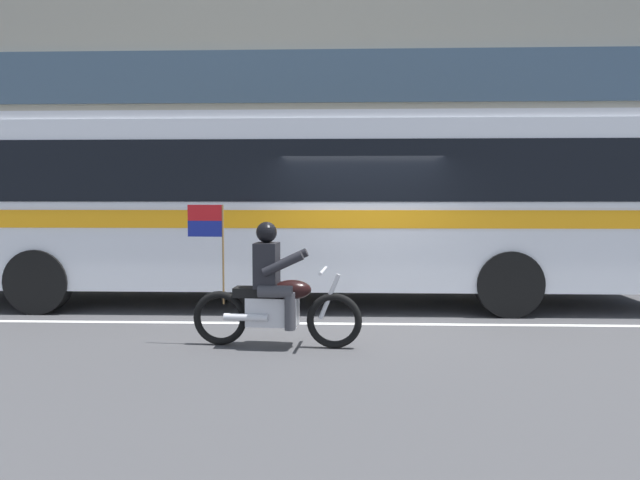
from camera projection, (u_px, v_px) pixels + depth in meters
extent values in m
plane|color=#3D3D3F|center=(361.00, 316.00, 9.37)|extent=(60.00, 60.00, 0.00)
cube|color=gray|center=(354.00, 271.00, 14.45)|extent=(28.00, 3.80, 0.15)
cube|color=silver|center=(363.00, 324.00, 8.77)|extent=(26.60, 0.14, 0.01)
cube|color=#384C60|center=(354.00, 76.00, 15.94)|extent=(25.76, 0.10, 1.40)
cube|color=silver|center=(291.00, 205.00, 10.49)|extent=(12.77, 2.59, 2.70)
cube|color=black|center=(290.00, 174.00, 10.45)|extent=(11.75, 2.62, 0.96)
cube|color=orange|center=(291.00, 216.00, 10.50)|extent=(12.52, 2.61, 0.28)
cube|color=#BABCC3|center=(290.00, 124.00, 10.38)|extent=(12.52, 2.46, 0.16)
cylinder|color=black|center=(39.00, 281.00, 9.54)|extent=(1.04, 0.30, 1.04)
cylinder|color=black|center=(509.00, 284.00, 9.27)|extent=(1.04, 0.30, 1.04)
torus|color=black|center=(334.00, 321.00, 7.35)|extent=(0.69, 0.14, 0.69)
torus|color=black|center=(220.00, 318.00, 7.52)|extent=(0.69, 0.14, 0.69)
cube|color=silver|center=(273.00, 311.00, 7.43)|extent=(0.66, 0.33, 0.36)
ellipsoid|color=black|center=(292.00, 290.00, 7.38)|extent=(0.50, 0.32, 0.24)
cube|color=black|center=(257.00, 292.00, 7.44)|extent=(0.58, 0.30, 0.12)
cylinder|color=silver|center=(329.00, 297.00, 7.34)|extent=(0.28, 0.08, 0.58)
cylinder|color=silver|center=(323.00, 271.00, 7.32)|extent=(0.09, 0.64, 0.04)
cylinder|color=silver|center=(246.00, 317.00, 7.31)|extent=(0.56, 0.13, 0.09)
cube|color=black|center=(267.00, 265.00, 7.40)|extent=(0.31, 0.38, 0.56)
sphere|color=black|center=(266.00, 232.00, 7.37)|extent=(0.26, 0.26, 0.26)
cylinder|color=#38383D|center=(281.00, 287.00, 7.58)|extent=(0.43, 0.18, 0.15)
cylinder|color=#38383D|center=(295.00, 306.00, 7.58)|extent=(0.13, 0.13, 0.46)
cylinder|color=#38383D|center=(275.00, 292.00, 7.23)|extent=(0.43, 0.18, 0.15)
cylinder|color=#38383D|center=(290.00, 311.00, 7.22)|extent=(0.13, 0.13, 0.46)
cylinder|color=black|center=(288.00, 261.00, 7.57)|extent=(0.52, 0.15, 0.32)
cylinder|color=black|center=(283.00, 264.00, 7.17)|extent=(0.52, 0.15, 0.32)
cylinder|color=olive|center=(223.00, 255.00, 7.45)|extent=(0.02, 0.02, 1.25)
cube|color=red|center=(205.00, 213.00, 7.44)|extent=(0.44, 0.05, 0.20)
cube|color=navy|center=(205.00, 229.00, 7.46)|extent=(0.44, 0.05, 0.20)
cylinder|color=gold|center=(156.00, 258.00, 13.88)|extent=(0.22, 0.22, 0.58)
sphere|color=gold|center=(156.00, 243.00, 13.86)|extent=(0.20, 0.20, 0.20)
cylinder|color=gold|center=(154.00, 258.00, 13.74)|extent=(0.09, 0.10, 0.09)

